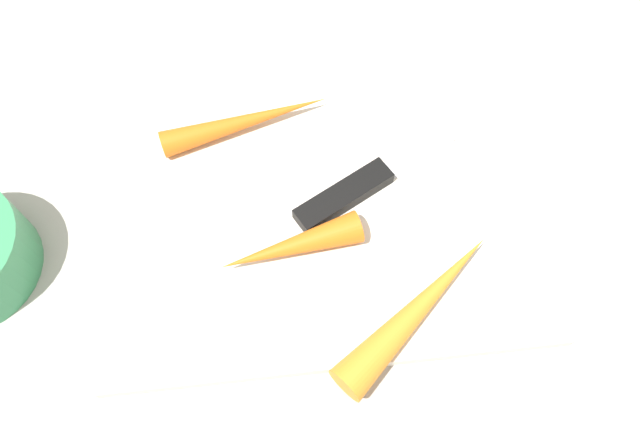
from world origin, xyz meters
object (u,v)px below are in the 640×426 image
(carrot_longest, at_px, (418,308))
(carrot_medium, at_px, (246,121))
(knife, at_px, (357,188))
(cutting_board, at_px, (320,216))
(carrot_shortest, at_px, (291,247))

(carrot_longest, bearing_deg, carrot_medium, 83.53)
(knife, height_order, carrot_longest, carrot_longest)
(cutting_board, height_order, carrot_longest, carrot_longest)
(cutting_board, relative_size, carrot_longest, 2.22)
(cutting_board, height_order, carrot_medium, carrot_medium)
(carrot_shortest, xyz_separation_m, carrot_medium, (-0.03, 0.13, -0.00))
(cutting_board, distance_m, knife, 0.04)
(cutting_board, relative_size, carrot_shortest, 3.15)
(knife, bearing_deg, cutting_board, 178.43)
(cutting_board, height_order, knife, knife)
(carrot_shortest, bearing_deg, knife, -151.66)
(carrot_longest, bearing_deg, cutting_board, 84.77)
(cutting_board, relative_size, carrot_medium, 2.37)
(knife, distance_m, carrot_longest, 0.12)
(knife, distance_m, carrot_shortest, 0.08)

